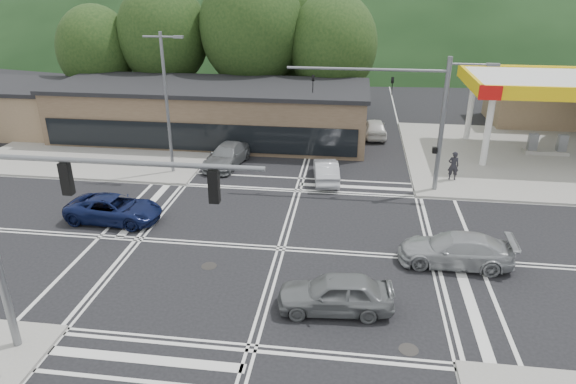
# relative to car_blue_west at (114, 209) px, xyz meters

# --- Properties ---
(ground) EXTENTS (120.00, 120.00, 0.00)m
(ground) POSITION_rel_car_blue_west_xyz_m (9.20, -1.83, -0.70)
(ground) COLOR black
(ground) RESTS_ON ground
(sidewalk_ne) EXTENTS (16.00, 16.00, 0.15)m
(sidewalk_ne) POSITION_rel_car_blue_west_xyz_m (24.20, 13.17, -0.62)
(sidewalk_ne) COLOR gray
(sidewalk_ne) RESTS_ON ground
(sidewalk_nw) EXTENTS (16.00, 16.00, 0.15)m
(sidewalk_nw) POSITION_rel_car_blue_west_xyz_m (-5.80, 13.17, -0.62)
(sidewalk_nw) COLOR gray
(sidewalk_nw) RESTS_ON ground
(gas_station_canopy) EXTENTS (12.32, 8.34, 5.75)m
(gas_station_canopy) POSITION_rel_car_blue_west_xyz_m (26.19, 14.16, 4.34)
(gas_station_canopy) COLOR silver
(gas_station_canopy) RESTS_ON ground
(convenience_store) EXTENTS (10.00, 6.00, 3.80)m
(convenience_store) POSITION_rel_car_blue_west_xyz_m (29.20, 23.17, 1.20)
(convenience_store) COLOR #846B4F
(convenience_store) RESTS_ON ground
(commercial_row) EXTENTS (24.00, 8.00, 4.00)m
(commercial_row) POSITION_rel_car_blue_west_xyz_m (1.20, 15.17, 1.30)
(commercial_row) COLOR brown
(commercial_row) RESTS_ON ground
(commercial_nw) EXTENTS (8.00, 7.00, 3.60)m
(commercial_nw) POSITION_rel_car_blue_west_xyz_m (-14.80, 15.17, 1.10)
(commercial_nw) COLOR #846B4F
(commercial_nw) RESTS_ON ground
(hill_north) EXTENTS (252.00, 126.00, 140.00)m
(hill_north) POSITION_rel_car_blue_west_xyz_m (9.20, 88.17, -0.70)
(hill_north) COLOR black
(hill_north) RESTS_ON ground
(tree_n_a) EXTENTS (8.00, 8.00, 11.75)m
(tree_n_a) POSITION_rel_car_blue_west_xyz_m (-4.80, 22.17, 6.44)
(tree_n_a) COLOR #382619
(tree_n_a) RESTS_ON ground
(tree_n_b) EXTENTS (9.00, 9.00, 12.98)m
(tree_n_b) POSITION_rel_car_blue_west_xyz_m (3.20, 22.17, 7.10)
(tree_n_b) COLOR #382619
(tree_n_b) RESTS_ON ground
(tree_n_c) EXTENTS (7.60, 7.60, 10.87)m
(tree_n_c) POSITION_rel_car_blue_west_xyz_m (10.20, 22.17, 5.79)
(tree_n_c) COLOR #382619
(tree_n_c) RESTS_ON ground
(tree_n_d) EXTENTS (6.80, 6.80, 9.76)m
(tree_n_d) POSITION_rel_car_blue_west_xyz_m (-10.80, 21.17, 5.14)
(tree_n_d) COLOR #382619
(tree_n_d) RESTS_ON ground
(tree_n_e) EXTENTS (8.40, 8.40, 11.98)m
(tree_n_e) POSITION_rel_car_blue_west_xyz_m (7.20, 26.17, 6.45)
(tree_n_e) COLOR #382619
(tree_n_e) RESTS_ON ground
(streetlight_nw) EXTENTS (2.50, 0.25, 9.00)m
(streetlight_nw) POSITION_rel_car_blue_west_xyz_m (0.76, 7.17, 4.35)
(streetlight_nw) COLOR slate
(streetlight_nw) RESTS_ON ground
(signal_mast_ne) EXTENTS (11.65, 0.30, 8.00)m
(signal_mast_ne) POSITION_rel_car_blue_west_xyz_m (16.15, 6.37, 4.38)
(signal_mast_ne) COLOR slate
(signal_mast_ne) RESTS_ON ground
(signal_mast_sw) EXTENTS (9.14, 0.28, 8.00)m
(signal_mast_sw) POSITION_rel_car_blue_west_xyz_m (2.81, -10.03, 4.42)
(signal_mast_sw) COLOR slate
(signal_mast_sw) RESTS_ON ground
(car_blue_west) EXTENTS (5.12, 2.56, 1.39)m
(car_blue_west) POSITION_rel_car_blue_west_xyz_m (0.00, 0.00, 0.00)
(car_blue_west) COLOR #0E163E
(car_blue_west) RESTS_ON ground
(car_grey_center) EXTENTS (4.64, 2.18, 1.54)m
(car_grey_center) POSITION_rel_car_blue_west_xyz_m (12.00, -6.33, 0.07)
(car_grey_center) COLOR slate
(car_grey_center) RESTS_ON ground
(car_silver_east) EXTENTS (5.11, 2.20, 1.46)m
(car_silver_east) POSITION_rel_car_blue_west_xyz_m (17.20, -2.16, 0.04)
(car_silver_east) COLOR #989B9F
(car_silver_east) RESTS_ON ground
(car_queue_a) EXTENTS (1.98, 4.32, 1.37)m
(car_queue_a) POSITION_rel_car_blue_west_xyz_m (10.77, 7.17, -0.01)
(car_queue_a) COLOR #BABCC2
(car_queue_a) RESTS_ON ground
(car_queue_b) EXTENTS (2.08, 4.43, 1.47)m
(car_queue_b) POSITION_rel_car_blue_west_xyz_m (14.00, 17.21, 0.04)
(car_queue_b) COLOR silver
(car_queue_b) RESTS_ON ground
(car_northbound) EXTENTS (2.78, 5.21, 1.44)m
(car_northbound) POSITION_rel_car_blue_west_xyz_m (3.89, 9.14, 0.02)
(car_northbound) COLOR slate
(car_northbound) RESTS_ON ground
(pedestrian) EXTENTS (0.68, 0.45, 1.85)m
(pedestrian) POSITION_rel_car_blue_west_xyz_m (18.68, 8.10, 0.38)
(pedestrian) COLOR black
(pedestrian) RESTS_ON sidewalk_ne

